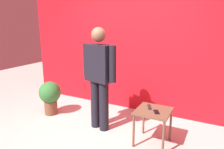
% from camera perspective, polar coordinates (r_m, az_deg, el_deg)
% --- Properties ---
extents(ground_plane, '(12.00, 12.00, 0.00)m').
position_cam_1_polar(ground_plane, '(3.51, -6.51, -17.91)').
color(ground_plane, '#B7B2A8').
extents(back_wall_red, '(5.05, 0.12, 2.63)m').
position_cam_1_polar(back_wall_red, '(4.46, 4.99, 7.03)').
color(back_wall_red, red).
rests_on(back_wall_red, ground_plane).
extents(standing_person, '(0.71, 0.32, 1.78)m').
position_cam_1_polar(standing_person, '(3.55, -3.51, 0.08)').
color(standing_person, black).
rests_on(standing_person, ground_plane).
extents(side_table, '(0.51, 0.51, 0.56)m').
position_cam_1_polar(side_table, '(3.31, 11.16, -10.91)').
color(side_table, brown).
rests_on(side_table, ground_plane).
extents(cell_phone, '(0.13, 0.16, 0.01)m').
position_cam_1_polar(cell_phone, '(3.21, 12.02, -9.94)').
color(cell_phone, black).
rests_on(cell_phone, side_table).
extents(tv_remote, '(0.11, 0.17, 0.02)m').
position_cam_1_polar(tv_remote, '(3.35, 10.13, -8.69)').
color(tv_remote, black).
rests_on(tv_remote, side_table).
extents(potted_plant, '(0.44, 0.44, 0.69)m').
position_cam_1_polar(potted_plant, '(4.47, -16.53, -5.41)').
color(potted_plant, brown).
rests_on(potted_plant, ground_plane).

